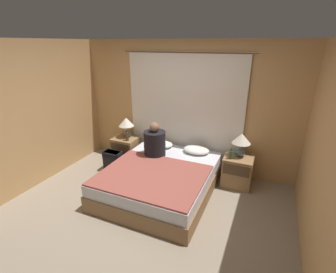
{
  "coord_description": "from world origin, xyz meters",
  "views": [
    {
      "loc": [
        1.57,
        -2.65,
        2.43
      ],
      "look_at": [
        0.0,
        0.94,
        0.91
      ],
      "focal_mm": 26.0,
      "sensor_mm": 36.0,
      "label": 1
    }
  ],
  "objects_px": {
    "lamp_right": "(241,141)",
    "pillow_left": "(161,144)",
    "beer_bottle_on_left_stand": "(127,136)",
    "nightstand_right": "(237,171)",
    "lamp_left": "(126,124)",
    "bed": "(161,179)",
    "backpack_on_floor": "(113,160)",
    "nightstand_left": "(126,150)",
    "pillow_right": "(196,150)",
    "beer_bottle_on_right_stand": "(231,155)",
    "person_left_in_bed": "(155,143)"
  },
  "relations": [
    {
      "from": "lamp_right",
      "to": "pillow_left",
      "type": "height_order",
      "value": "lamp_right"
    },
    {
      "from": "lamp_right",
      "to": "beer_bottle_on_left_stand",
      "type": "bearing_deg",
      "value": -175.45
    },
    {
      "from": "nightstand_right",
      "to": "lamp_left",
      "type": "xyz_separation_m",
      "value": [
        -2.35,
        0.07,
        0.56
      ]
    },
    {
      "from": "bed",
      "to": "backpack_on_floor",
      "type": "bearing_deg",
      "value": 166.96
    },
    {
      "from": "nightstand_left",
      "to": "pillow_right",
      "type": "distance_m",
      "value": 1.57
    },
    {
      "from": "lamp_left",
      "to": "beer_bottle_on_right_stand",
      "type": "relative_size",
      "value": 2.12
    },
    {
      "from": "bed",
      "to": "pillow_left",
      "type": "height_order",
      "value": "pillow_left"
    },
    {
      "from": "beer_bottle_on_left_stand",
      "to": "beer_bottle_on_right_stand",
      "type": "distance_m",
      "value": 2.1
    },
    {
      "from": "person_left_in_bed",
      "to": "backpack_on_floor",
      "type": "relative_size",
      "value": 1.54
    },
    {
      "from": "nightstand_left",
      "to": "person_left_in_bed",
      "type": "bearing_deg",
      "value": -21.62
    },
    {
      "from": "bed",
      "to": "person_left_in_bed",
      "type": "relative_size",
      "value": 3.16
    },
    {
      "from": "bed",
      "to": "person_left_in_bed",
      "type": "height_order",
      "value": "person_left_in_bed"
    },
    {
      "from": "pillow_right",
      "to": "beer_bottle_on_right_stand",
      "type": "xyz_separation_m",
      "value": [
        0.67,
        -0.17,
        0.1
      ]
    },
    {
      "from": "lamp_left",
      "to": "pillow_left",
      "type": "bearing_deg",
      "value": -0.51
    },
    {
      "from": "bed",
      "to": "pillow_left",
      "type": "bearing_deg",
      "value": 115.15
    },
    {
      "from": "bed",
      "to": "person_left_in_bed",
      "type": "bearing_deg",
      "value": 128.1
    },
    {
      "from": "bed",
      "to": "lamp_right",
      "type": "bearing_deg",
      "value": 34.36
    },
    {
      "from": "nightstand_right",
      "to": "pillow_right",
      "type": "bearing_deg",
      "value": 175.46
    },
    {
      "from": "nightstand_left",
      "to": "lamp_left",
      "type": "xyz_separation_m",
      "value": [
        0.0,
        0.07,
        0.56
      ]
    },
    {
      "from": "nightstand_left",
      "to": "beer_bottle_on_left_stand",
      "type": "relative_size",
      "value": 2.33
    },
    {
      "from": "nightstand_right",
      "to": "pillow_left",
      "type": "height_order",
      "value": "pillow_left"
    },
    {
      "from": "lamp_right",
      "to": "nightstand_left",
      "type": "bearing_deg",
      "value": -178.28
    },
    {
      "from": "pillow_left",
      "to": "beer_bottle_on_right_stand",
      "type": "distance_m",
      "value": 1.43
    },
    {
      "from": "lamp_right",
      "to": "beer_bottle_on_right_stand",
      "type": "relative_size",
      "value": 2.12
    },
    {
      "from": "person_left_in_bed",
      "to": "backpack_on_floor",
      "type": "xyz_separation_m",
      "value": [
        -0.89,
        -0.11,
        -0.49
      ]
    },
    {
      "from": "lamp_right",
      "to": "pillow_left",
      "type": "distance_m",
      "value": 1.58
    },
    {
      "from": "person_left_in_bed",
      "to": "nightstand_left",
      "type": "bearing_deg",
      "value": 158.38
    },
    {
      "from": "nightstand_left",
      "to": "person_left_in_bed",
      "type": "xyz_separation_m",
      "value": [
        0.87,
        -0.34,
        0.44
      ]
    },
    {
      "from": "lamp_right",
      "to": "pillow_right",
      "type": "distance_m",
      "value": 0.86
    },
    {
      "from": "lamp_right",
      "to": "nightstand_right",
      "type": "bearing_deg",
      "value": -90.0
    },
    {
      "from": "pillow_right",
      "to": "beer_bottle_on_left_stand",
      "type": "height_order",
      "value": "beer_bottle_on_left_stand"
    },
    {
      "from": "lamp_right",
      "to": "beer_bottle_on_right_stand",
      "type": "bearing_deg",
      "value": -126.35
    },
    {
      "from": "nightstand_left",
      "to": "pillow_right",
      "type": "xyz_separation_m",
      "value": [
        1.55,
        0.06,
        0.25
      ]
    },
    {
      "from": "backpack_on_floor",
      "to": "nightstand_right",
      "type": "bearing_deg",
      "value": 10.85
    },
    {
      "from": "pillow_left",
      "to": "lamp_right",
      "type": "bearing_deg",
      "value": 0.26
    },
    {
      "from": "nightstand_left",
      "to": "beer_bottle_on_left_stand",
      "type": "distance_m",
      "value": 0.4
    },
    {
      "from": "backpack_on_floor",
      "to": "nightstand_left",
      "type": "bearing_deg",
      "value": 86.98
    },
    {
      "from": "pillow_right",
      "to": "backpack_on_floor",
      "type": "relative_size",
      "value": 1.18
    },
    {
      "from": "pillow_right",
      "to": "lamp_left",
      "type": "bearing_deg",
      "value": 179.74
    },
    {
      "from": "nightstand_right",
      "to": "beer_bottle_on_left_stand",
      "type": "relative_size",
      "value": 2.33
    },
    {
      "from": "nightstand_left",
      "to": "lamp_left",
      "type": "bearing_deg",
      "value": 90.0
    },
    {
      "from": "backpack_on_floor",
      "to": "beer_bottle_on_left_stand",
      "type": "bearing_deg",
      "value": 68.02
    },
    {
      "from": "person_left_in_bed",
      "to": "beer_bottle_on_right_stand",
      "type": "bearing_deg",
      "value": 10.03
    },
    {
      "from": "lamp_left",
      "to": "pillow_left",
      "type": "xyz_separation_m",
      "value": [
        0.8,
        -0.01,
        -0.31
      ]
    },
    {
      "from": "beer_bottle_on_left_stand",
      "to": "nightstand_right",
      "type": "bearing_deg",
      "value": 2.74
    },
    {
      "from": "nightstand_left",
      "to": "beer_bottle_on_left_stand",
      "type": "height_order",
      "value": "beer_bottle_on_left_stand"
    },
    {
      "from": "person_left_in_bed",
      "to": "beer_bottle_on_left_stand",
      "type": "relative_size",
      "value": 2.72
    },
    {
      "from": "bed",
      "to": "nightstand_left",
      "type": "distance_m",
      "value": 1.38
    },
    {
      "from": "bed",
      "to": "backpack_on_floor",
      "type": "relative_size",
      "value": 4.87
    },
    {
      "from": "nightstand_left",
      "to": "lamp_right",
      "type": "relative_size",
      "value": 1.29
    }
  ]
}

